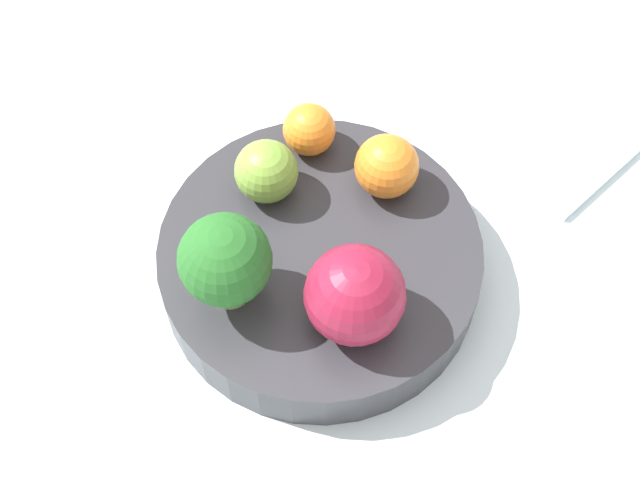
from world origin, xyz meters
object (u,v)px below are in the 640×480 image
broccoli (225,262)px  orange_front (387,166)px  apple_red (355,295)px  napkin (564,134)px  apple_green (266,171)px  bowl (320,263)px  orange_back (309,129)px

broccoli → orange_front: broccoli is taller
apple_red → napkin: bearing=-113.1°
broccoli → apple_red: (-0.08, -0.01, -0.01)m
broccoli → napkin: size_ratio=0.47×
apple_red → apple_green: (0.09, -0.07, -0.01)m
broccoli → orange_front: (-0.07, -0.12, -0.02)m
apple_green → orange_front: size_ratio=0.99×
broccoli → apple_green: (0.01, -0.09, -0.02)m
bowl → apple_red: bearing=132.4°
napkin → orange_front: bearing=47.5°
napkin → apple_green: bearing=39.4°
apple_green → broccoli: bearing=95.7°
broccoli → bowl: bearing=-128.5°
apple_red → orange_back: 0.14m
apple_red → orange_front: 0.11m
broccoli → napkin: bearing=-126.7°
apple_green → bowl: bearing=148.0°
apple_green → orange_back: apple_green is taller
bowl → orange_front: bearing=-111.1°
orange_front → orange_back: bearing=-12.6°
apple_red → orange_back: apple_red is taller
apple_green → napkin: apple_green is taller
bowl → orange_back: bearing=-64.5°
orange_front → napkin: size_ratio=0.28×
bowl → broccoli: broccoli is taller
napkin → orange_back: bearing=31.7°
napkin → bowl: bearing=53.8°
broccoli → apple_red: broccoli is taller
apple_red → napkin: (-0.10, -0.23, -0.07)m
apple_red → bowl: bearing=-47.6°
orange_front → napkin: bearing=-132.5°
apple_green → napkin: (-0.19, -0.15, -0.06)m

